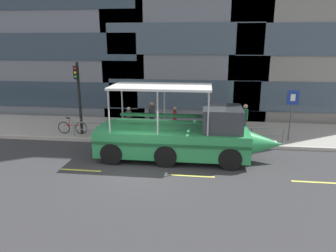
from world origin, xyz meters
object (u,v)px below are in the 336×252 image
object	(u,v)px
duck_tour_boat	(183,136)
pedestrian_mid_left	(175,118)
parking_sign	(292,107)
pedestrian_near_bow	(245,116)
leaned_bicycle	(72,127)
pedestrian_near_stern	(129,117)
traffic_light_pole	(78,91)
pedestrian_mid_right	(152,114)

from	to	relation	value
duck_tour_boat	pedestrian_mid_left	xyz separation A→B (m)	(-0.71, 3.30, 0.05)
parking_sign	pedestrian_near_bow	size ratio (longest dim) A/B	1.54
leaned_bicycle	pedestrian_near_bow	world-z (taller)	pedestrian_near_bow
pedestrian_near_bow	pedestrian_near_stern	size ratio (longest dim) A/B	1.14
traffic_light_pole	duck_tour_boat	distance (m)	6.90
duck_tour_boat	leaned_bicycle	bearing A→B (deg)	158.23
traffic_light_pole	pedestrian_mid_right	xyz separation A→B (m)	(4.03, 0.81, -1.39)
duck_tour_boat	pedestrian_near_stern	size ratio (longest dim) A/B	5.58
pedestrian_mid_left	pedestrian_mid_right	xyz separation A→B (m)	(-1.38, 0.30, 0.11)
pedestrian_mid_right	traffic_light_pole	bearing A→B (deg)	-168.66
pedestrian_near_bow	pedestrian_near_stern	xyz separation A→B (m)	(-6.59, -0.53, -0.13)
traffic_light_pole	duck_tour_boat	size ratio (longest dim) A/B	0.47
pedestrian_mid_right	pedestrian_near_stern	distance (m)	1.35
leaned_bicycle	pedestrian_near_bow	bearing A→B (deg)	6.07
traffic_light_pole	pedestrian_near_stern	xyz separation A→B (m)	(2.76, 0.35, -1.53)
traffic_light_pole	leaned_bicycle	size ratio (longest dim) A/B	2.33
pedestrian_near_bow	pedestrian_mid_left	distance (m)	3.97
pedestrian_mid_left	pedestrian_mid_right	world-z (taller)	pedestrian_mid_right
traffic_light_pole	pedestrian_mid_left	world-z (taller)	traffic_light_pole
parking_sign	pedestrian_near_stern	size ratio (longest dim) A/B	1.75
duck_tour_boat	pedestrian_mid_right	world-z (taller)	duck_tour_boat
traffic_light_pole	duck_tour_boat	xyz separation A→B (m)	(6.12, -2.79, -1.56)
pedestrian_mid_left	pedestrian_near_stern	size ratio (longest dim) A/B	1.03
parking_sign	leaned_bicycle	world-z (taller)	parking_sign
pedestrian_near_bow	pedestrian_mid_left	size ratio (longest dim) A/B	1.11
pedestrian_near_bow	parking_sign	bearing A→B (deg)	-19.64
pedestrian_mid_left	pedestrian_near_stern	xyz separation A→B (m)	(-2.64, -0.15, -0.02)
parking_sign	pedestrian_near_bow	world-z (taller)	parking_sign
pedestrian_mid_right	pedestrian_mid_left	bearing A→B (deg)	-12.32
traffic_light_pole	leaned_bicycle	bearing A→B (deg)	-160.48
pedestrian_mid_left	pedestrian_mid_right	bearing A→B (deg)	167.68
leaned_bicycle	traffic_light_pole	bearing A→B (deg)	19.52
leaned_bicycle	pedestrian_mid_right	distance (m)	4.65
traffic_light_pole	parking_sign	xyz separation A→B (m)	(11.62, 0.07, -0.62)
traffic_light_pole	pedestrian_mid_right	distance (m)	4.34
leaned_bicycle	duck_tour_boat	bearing A→B (deg)	-21.77
pedestrian_near_stern	leaned_bicycle	bearing A→B (deg)	-170.90
leaned_bicycle	pedestrian_mid_right	xyz separation A→B (m)	(4.49, 0.97, 0.70)
duck_tour_boat	pedestrian_near_bow	size ratio (longest dim) A/B	4.89
pedestrian_near_stern	traffic_light_pole	bearing A→B (deg)	-172.73
pedestrian_mid_left	pedestrian_near_bow	bearing A→B (deg)	5.38
traffic_light_pole	pedestrian_near_stern	distance (m)	3.18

